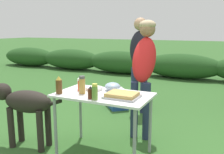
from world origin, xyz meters
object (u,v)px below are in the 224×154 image
object	(u,v)px
bbq_sauce_bottle	(90,93)
spice_jar	(82,85)
mixing_bowl	(113,87)
beer_bottle	(59,85)
folding_table	(103,100)
cooler_box	(117,98)
standing_person_in_red_jacket	(140,57)
standing_person_in_dark_puffer	(144,63)
hot_sauce_bottle	(80,85)
paper_cup_stack	(81,84)
food_tray	(122,95)
dog	(24,104)
plate_stack	(94,89)
relish_jar	(95,92)

from	to	relation	value
bbq_sauce_bottle	spice_jar	xyz separation A→B (m)	(-0.19, 0.14, 0.04)
mixing_bowl	beer_bottle	bearing A→B (deg)	-141.65
folding_table	cooler_box	distance (m)	1.88
folding_table	standing_person_in_red_jacket	xyz separation A→B (m)	(-0.14, 1.66, 0.34)
folding_table	mixing_bowl	world-z (taller)	mixing_bowl
mixing_bowl	standing_person_in_dark_puffer	world-z (taller)	standing_person_in_dark_puffer
standing_person_in_red_jacket	hot_sauce_bottle	bearing A→B (deg)	-78.31
paper_cup_stack	cooler_box	distance (m)	1.76
hot_sauce_bottle	standing_person_in_red_jacket	bearing A→B (deg)	84.04
mixing_bowl	standing_person_in_red_jacket	bearing A→B (deg)	96.57
food_tray	dog	bearing A→B (deg)	-171.54
mixing_bowl	dog	bearing A→B (deg)	-157.19
plate_stack	bbq_sauce_bottle	size ratio (longest dim) A/B	1.48
beer_bottle	spice_jar	bearing A→B (deg)	24.39
relish_jar	hot_sauce_bottle	bearing A→B (deg)	143.00
spice_jar	standing_person_in_red_jacket	size ratio (longest dim) A/B	0.12
mixing_bowl	beer_bottle	xyz separation A→B (m)	(-0.50, -0.39, 0.05)
food_tray	dog	xyz separation A→B (m)	(-1.25, -0.19, -0.21)
plate_stack	paper_cup_stack	bearing A→B (deg)	-169.33
folding_table	cooler_box	bearing A→B (deg)	109.10
dog	relish_jar	bearing A→B (deg)	-99.20
plate_stack	food_tray	bearing A→B (deg)	-20.93
cooler_box	standing_person_in_dark_puffer	bearing A→B (deg)	179.08
paper_cup_stack	standing_person_in_dark_puffer	distance (m)	0.90
food_tray	relish_jar	world-z (taller)	relish_jar
mixing_bowl	paper_cup_stack	size ratio (longest dim) A/B	1.37
plate_stack	standing_person_in_red_jacket	xyz separation A→B (m)	(0.05, 1.54, 0.24)
bbq_sauce_bottle	cooler_box	distance (m)	2.12
hot_sauce_bottle	beer_bottle	world-z (taller)	beer_bottle
mixing_bowl	relish_jar	world-z (taller)	relish_jar
folding_table	mixing_bowl	xyz separation A→B (m)	(0.03, 0.19, 0.13)
paper_cup_stack	relish_jar	size ratio (longest dim) A/B	0.79
spice_jar	cooler_box	world-z (taller)	spice_jar
standing_person_in_red_jacket	relish_jar	bearing A→B (deg)	-67.26
relish_jar	mixing_bowl	bearing A→B (deg)	90.11
hot_sauce_bottle	standing_person_in_dark_puffer	distance (m)	0.93
bbq_sauce_bottle	plate_stack	bearing A→B (deg)	113.53
folding_table	hot_sauce_bottle	distance (m)	0.35
food_tray	bbq_sauce_bottle	size ratio (longest dim) A/B	2.60
food_tray	standing_person_in_dark_puffer	distance (m)	0.81
bbq_sauce_bottle	beer_bottle	world-z (taller)	beer_bottle
standing_person_in_red_jacket	dog	bearing A→B (deg)	-96.43
spice_jar	beer_bottle	bearing A→B (deg)	-155.61
cooler_box	relish_jar	bearing A→B (deg)	156.40
folding_table	standing_person_in_dark_puffer	bearing A→B (deg)	71.14
standing_person_in_dark_puffer	standing_person_in_red_jacket	world-z (taller)	standing_person_in_red_jacket
beer_bottle	plate_stack	bearing A→B (deg)	48.64
dog	cooler_box	distance (m)	2.03
paper_cup_stack	hot_sauce_bottle	bearing A→B (deg)	-60.83
plate_stack	beer_bottle	bearing A→B (deg)	-131.36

